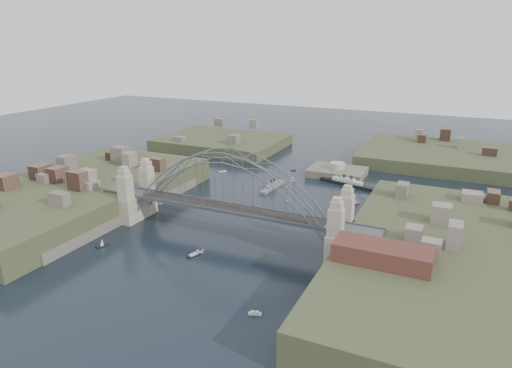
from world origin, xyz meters
The scene contains 23 objects.
ground centered at (0.00, 0.00, 0.00)m, with size 500.00×500.00×0.00m, color black.
bridge centered at (0.00, 0.00, 12.32)m, with size 84.00×13.80×24.60m.
shore_west centered at (-57.32, 0.00, 1.97)m, with size 50.50×90.00×12.00m.
shore_east centered at (57.32, 0.00, 1.97)m, with size 50.50×90.00×12.00m.
headland_nw centered at (-55.00, 95.00, 0.50)m, with size 60.00×45.00×9.00m, color #3D4427.
headland_ne centered at (50.00, 110.00, 0.75)m, with size 70.00×55.00×9.50m, color #3D4427.
fort_island centered at (12.00, 70.00, -0.34)m, with size 22.00×16.00×9.40m.
wharf_shed centered at (44.00, -14.00, 10.00)m, with size 20.00×8.00×4.00m, color #592D26.
finger_pier centered at (39.00, -28.00, 0.70)m, with size 4.00×22.00×1.40m, color #4C4C4F.
naval_cruiser_near centered at (-5.23, 43.97, 0.75)m, with size 3.53×16.16×4.81m.
naval_cruiser_far centered at (-27.14, 87.64, 0.83)m, with size 4.01×15.85×5.30m.
ocean_liner centered at (18.92, 59.16, 0.85)m, with size 22.23×8.93×5.46m.
aeroplane centered at (5.95, -24.73, 7.37)m, with size 1.58×2.96×0.43m.
small_boat_a centered at (-21.78, 19.55, 0.15)m, with size 1.60×2.28×0.45m.
small_boat_b centered at (4.58, 32.80, 0.15)m, with size 1.60×1.62×0.45m.
small_boat_c centered at (-2.26, -15.08, 0.28)m, with size 2.17×3.57×1.43m.
small_boat_d centered at (26.74, 40.70, 0.90)m, with size 2.10×2.10×2.38m.
small_boat_e centered at (-32.61, 55.08, 0.15)m, with size 2.42×3.19×0.45m.
small_boat_f centered at (-1.58, 55.11, 1.01)m, with size 1.73×1.17×2.38m.
small_boat_g centered at (22.80, -31.44, 0.28)m, with size 2.74×1.61×1.43m.
small_boat_h centered at (-6.40, 69.20, 0.15)m, with size 1.96×2.01×0.45m.
small_boat_i centered at (29.75, 13.42, 0.15)m, with size 2.30×2.54×0.45m.
small_boat_j centered at (-27.36, -20.40, 0.67)m, with size 2.45×3.70×2.38m.
Camera 1 is at (55.81, -101.87, 52.70)m, focal length 31.54 mm.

